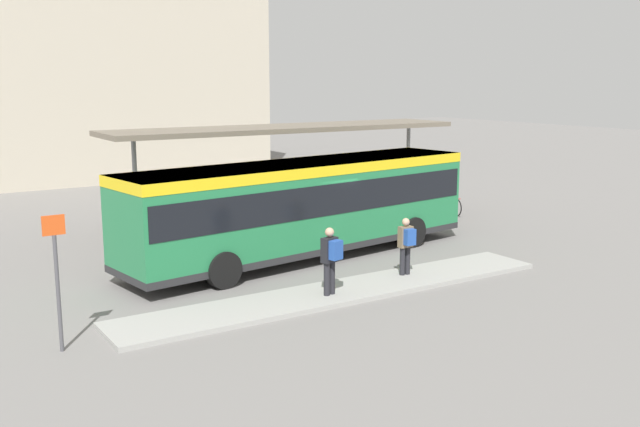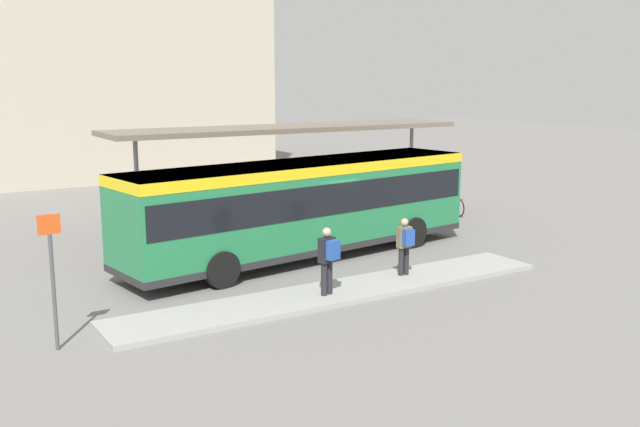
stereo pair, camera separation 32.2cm
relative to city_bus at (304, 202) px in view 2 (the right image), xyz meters
The scene contains 13 objects.
ground_plane 1.74m from the city_bus, behind, with size 120.00×120.00×0.00m, color slate.
curb_island 4.23m from the city_bus, 106.60° to the right, with size 12.16×1.80×0.12m.
city_bus is the anchor object (origin of this frame).
pedestrian_waiting 3.76m from the city_bus, 72.38° to the right, with size 0.40×0.42×1.58m.
pedestrian_companion 4.32m from the city_bus, 112.53° to the right, with size 0.46×0.50×1.71m.
bicycle_red 9.35m from the city_bus, 18.75° to the left, with size 0.48×1.68×0.73m.
bicycle_orange 9.78m from the city_bus, 22.40° to the left, with size 0.48×1.70×0.74m.
bicycle_yellow 9.91m from the city_bus, 26.65° to the left, with size 0.48×1.77×0.77m.
station_shelter 5.96m from the city_bus, 64.94° to the left, with size 13.90×2.88×3.68m.
potted_planter_near_shelter 4.88m from the city_bus, 30.02° to the left, with size 0.76×0.76×1.24m.
potted_planter_far_side 3.84m from the city_bus, 132.83° to the left, with size 0.72×0.72×1.13m.
platform_sign 8.98m from the city_bus, 154.47° to the right, with size 0.44×0.08×2.80m.
station_building 26.18m from the city_bus, 98.82° to the left, with size 25.96×13.89×12.32m.
Camera 2 is at (-10.79, -18.33, 5.41)m, focal length 40.00 mm.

